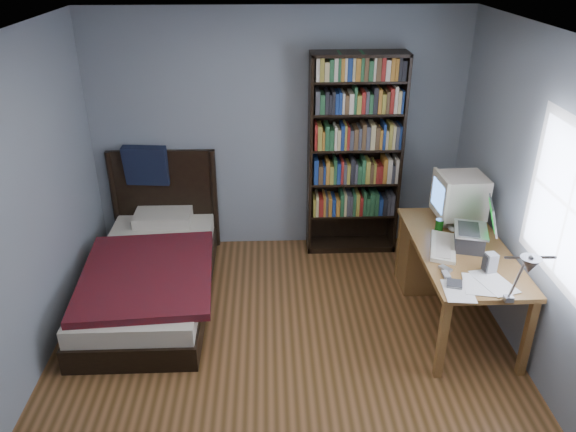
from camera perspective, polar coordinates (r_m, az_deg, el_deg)
The scene contains 14 objects.
room at distance 3.87m, azimuth 0.03°, elevation -1.26°, with size 4.20×4.24×2.50m.
desk at distance 5.42m, azimuth 15.43°, elevation -3.77°, with size 0.75×1.54×0.73m.
crt_monitor at distance 5.22m, azimuth 16.99°, elevation 1.95°, with size 0.42×0.39×0.47m.
laptop at distance 4.88m, azimuth 18.22°, elevation -1.87°, with size 0.42×0.40×0.42m.
desk_lamp at distance 3.74m, azimuth 23.11°, elevation -4.92°, with size 0.24×0.53×0.63m.
keyboard at distance 4.84m, azimuth 15.46°, elevation -3.06°, with size 0.20×0.50×0.03m, color beige.
speaker at distance 4.59m, azimuth 19.87°, elevation -4.50°, with size 0.08×0.08×0.16m, color gray.
soda_can at distance 5.07m, azimuth 15.10°, elevation -1.03°, with size 0.07×0.07×0.13m, color #073908.
mouse at distance 5.16m, azimuth 16.29°, elevation -1.23°, with size 0.06×0.11×0.04m, color silver.
phone_silver at distance 4.55m, azimuth 15.70°, elevation -5.16°, with size 0.05×0.10×0.02m, color #BAB9BE.
phone_grey at distance 4.48m, azimuth 15.76°, elevation -5.72°, with size 0.05×0.10×0.02m, color gray.
external_drive at distance 4.38m, azimuth 16.54°, elevation -6.66°, with size 0.11×0.11×0.02m, color gray.
bookshelf at distance 5.79m, azimuth 6.76°, elevation 6.01°, with size 0.94×0.30×2.09m.
bed at distance 5.46m, azimuth -13.61°, elevation -5.28°, with size 1.21×2.14×1.16m.
Camera 1 is at (-0.11, -3.43, 3.05)m, focal length 35.00 mm.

